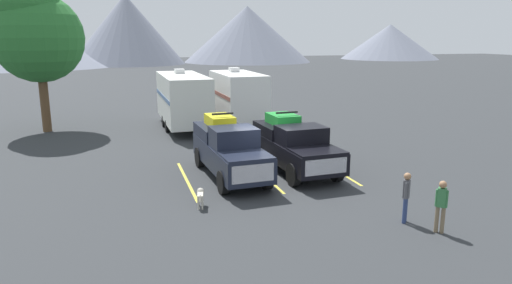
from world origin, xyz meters
TOP-DOWN VIEW (x-y plane):
  - ground_plane at (0.00, 0.00)m, footprint 240.00×240.00m
  - pickup_truck_a at (-1.46, 1.10)m, footprint 2.28×5.93m
  - pickup_truck_b at (1.52, 1.17)m, footprint 2.45×5.73m
  - lot_stripe_a at (-3.30, 0.95)m, footprint 0.12×5.50m
  - lot_stripe_b at (0.00, 0.95)m, footprint 0.12×5.50m
  - lot_stripe_c at (3.30, 0.95)m, footprint 0.12×5.50m
  - camper_trailer_a at (-1.84, 12.19)m, footprint 2.67×8.70m
  - camper_trailer_b at (1.78, 12.10)m, footprint 2.64×7.34m
  - person_a at (2.75, -5.47)m, footprint 0.31×0.31m
  - person_b at (3.29, -6.46)m, footprint 0.31×0.30m
  - dog at (-3.27, -2.20)m, footprint 0.34×0.81m
  - tree_a at (-10.32, 13.63)m, footprint 5.37×5.37m
  - mountain_ridge at (-4.45, 90.22)m, footprint 145.25×42.76m

SIDE VIEW (x-z plane):
  - ground_plane at x=0.00m, z-range 0.00..0.00m
  - lot_stripe_a at x=-3.30m, z-range 0.00..0.01m
  - lot_stripe_b at x=0.00m, z-range 0.00..0.01m
  - lot_stripe_c at x=3.30m, z-range 0.00..0.01m
  - dog at x=-3.27m, z-range 0.10..0.71m
  - person_b at x=3.29m, z-range 0.12..1.77m
  - person_a at x=2.75m, z-range 0.13..1.78m
  - pickup_truck_b at x=1.52m, z-range -0.08..2.42m
  - pickup_truck_a at x=-1.46m, z-range -0.08..2.51m
  - camper_trailer_a at x=-1.84m, z-range 0.10..3.86m
  - camper_trailer_b at x=1.78m, z-range 0.10..3.90m
  - mountain_ridge at x=-4.45m, z-range -2.04..12.66m
  - tree_a at x=-10.32m, z-range 1.45..10.96m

